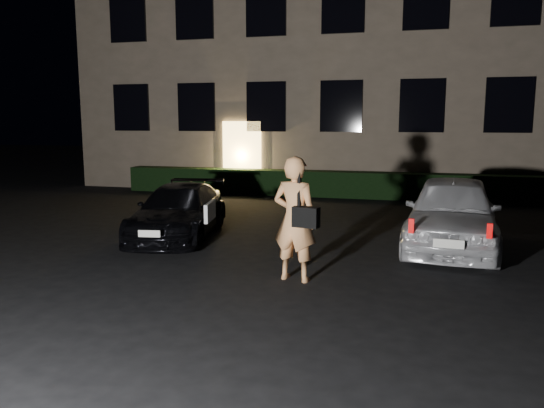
# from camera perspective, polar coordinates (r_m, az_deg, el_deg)

# --- Properties ---
(ground) EXTENTS (80.00, 80.00, 0.00)m
(ground) POSITION_cam_1_polar(r_m,az_deg,el_deg) (7.85, -3.64, -9.82)
(ground) COLOR black
(ground) RESTS_ON ground
(building) EXTENTS (20.00, 8.11, 12.00)m
(building) POSITION_cam_1_polar(r_m,az_deg,el_deg) (22.43, 9.02, 17.77)
(building) COLOR #6E604E
(building) RESTS_ON ground
(hedge) EXTENTS (15.00, 0.70, 0.85)m
(hedge) POSITION_cam_1_polar(r_m,az_deg,el_deg) (17.83, 7.09, 2.13)
(hedge) COLOR black
(hedge) RESTS_ON ground
(sedan) EXTENTS (2.18, 4.08, 1.12)m
(sedan) POSITION_cam_1_polar(r_m,az_deg,el_deg) (11.78, -9.97, -0.77)
(sedan) COLOR black
(sedan) RESTS_ON ground
(hatch) EXTENTS (2.08, 4.40, 1.45)m
(hatch) POSITION_cam_1_polar(r_m,az_deg,el_deg) (11.10, 18.82, -0.85)
(hatch) COLOR silver
(hatch) RESTS_ON ground
(man) EXTENTS (0.83, 0.61, 1.99)m
(man) POSITION_cam_1_polar(r_m,az_deg,el_deg) (8.35, 2.51, -1.60)
(man) COLOR tan
(man) RESTS_ON ground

